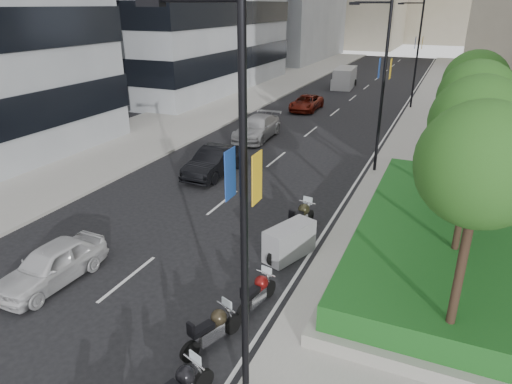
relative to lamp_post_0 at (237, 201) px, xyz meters
The scene contains 23 objects.
ground 6.62m from the lamp_post_0, 166.43° to the right, with size 160.00×160.00×0.00m, color black.
sidewalk_right 29.82m from the lamp_post_0, 80.49° to the left, with size 10.00×100.00×0.15m, color #9E9B93.
sidewalk_left 33.56m from the lamp_post_0, 119.10° to the left, with size 8.00×100.00×0.15m, color #9E9B93.
lane_edge 29.44m from the lamp_post_0, 90.88° to the left, with size 0.12×100.00×0.01m, color silver.
lane_centre 29.97m from the lamp_post_0, 101.01° to the left, with size 0.12×100.00×0.01m, color silver.
planter 11.73m from the lamp_post_0, 56.95° to the left, with size 10.00×14.00×0.40m, color gray.
hedge 11.50m from the lamp_post_0, 56.95° to the left, with size 9.40×13.40×0.80m, color #16501D.
tree_0 5.30m from the lamp_post_0, 34.56° to the left, with size 2.80×2.80×6.30m.
tree_1 8.25m from the lamp_post_0, 58.11° to the left, with size 2.80×2.80×6.30m.
tree_2 11.84m from the lamp_post_0, 68.40° to the left, with size 2.80×2.80×6.30m.
tree_3 15.62m from the lamp_post_0, 73.81° to the left, with size 2.80×2.80×6.30m.
lamp_post_0 is the anchor object (origin of this frame).
lamp_post_1 17.00m from the lamp_post_0, 90.00° to the left, with size 2.34×0.45×9.00m.
lamp_post_2 35.00m from the lamp_post_0, 90.00° to the left, with size 2.34×0.45×9.00m.
motorcycle_3 4.89m from the lamp_post_0, 137.81° to the left, with size 0.95×2.00×1.04m.
motorcycle_4 5.68m from the lamp_post_0, 106.37° to the left, with size 0.68×2.01×1.01m.
motorcycle_5 7.99m from the lamp_post_0, 99.56° to the left, with size 1.52×2.23×1.26m.
motorcycle_6 9.91m from the lamp_post_0, 99.01° to the left, with size 0.74×2.21×1.11m.
car_a 9.11m from the lamp_post_0, 166.51° to the left, with size 1.59×3.94×1.34m, color silver.
car_b 15.89m from the lamp_post_0, 120.50° to the left, with size 1.61×4.60×1.52m, color black.
car_c 22.84m from the lamp_post_0, 112.31° to the left, with size 2.12×5.22×1.52m, color #BAB9BC.
car_d 32.17m from the lamp_post_0, 104.88° to the left, with size 2.13×4.63×1.29m, color maroon.
delivery_van 44.41m from the lamp_post_0, 100.23° to the left, with size 2.34×5.23×2.14m.
Camera 1 is at (7.75, -6.35, 8.63)m, focal length 32.00 mm.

